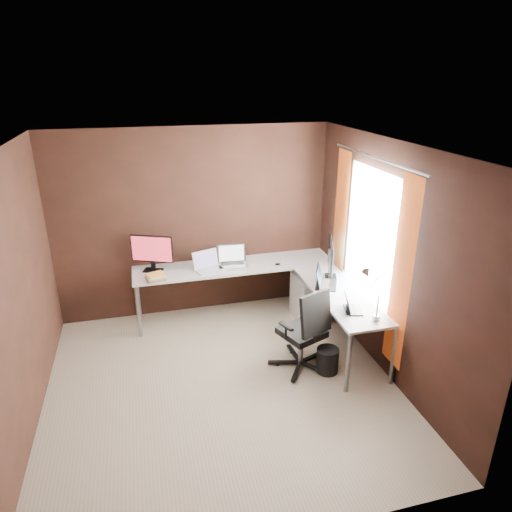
{
  "coord_description": "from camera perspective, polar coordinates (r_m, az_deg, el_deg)",
  "views": [
    {
      "loc": [
        -0.66,
        -3.94,
        3.1
      ],
      "look_at": [
        0.62,
        0.95,
        1.06
      ],
      "focal_mm": 32.0,
      "sensor_mm": 36.0,
      "label": 1
    }
  ],
  "objects": [
    {
      "name": "desk_lamp",
      "position": [
        4.76,
        14.12,
        -3.9
      ],
      "size": [
        0.18,
        0.21,
        0.55
      ],
      "rotation": [
        0.0,
        0.0,
        -0.15
      ],
      "color": "slate",
      "rests_on": "desk"
    },
    {
      "name": "mouse_corner",
      "position": [
        6.03,
        2.74,
        -1.02
      ],
      "size": [
        0.08,
        0.05,
        0.03
      ],
      "primitive_type": "ellipsoid",
      "rotation": [
        0.0,
        0.0,
        0.04
      ],
      "color": "black",
      "rests_on": "desk"
    },
    {
      "name": "laptop_white",
      "position": [
        5.93,
        -6.06,
        -1.17
      ],
      "size": [
        0.41,
        0.35,
        0.23
      ],
      "rotation": [
        0.0,
        0.0,
        0.33
      ],
      "color": "white",
      "rests_on": "desk"
    },
    {
      "name": "wastebasket",
      "position": [
        5.24,
        8.9,
        -12.74
      ],
      "size": [
        0.32,
        0.32,
        0.28
      ],
      "primitive_type": "cylinder",
      "rotation": [
        0.0,
        0.0,
        -0.36
      ],
      "color": "black",
      "rests_on": "ground"
    },
    {
      "name": "monitor_right",
      "position": [
        5.64,
        9.3,
        -0.2
      ],
      "size": [
        0.23,
        0.55,
        0.47
      ],
      "rotation": [
        0.0,
        0.0,
        1.21
      ],
      "color": "black",
      "rests_on": "desk"
    },
    {
      "name": "office_chair",
      "position": [
        5.19,
        5.94,
        -10.98
      ],
      "size": [
        0.55,
        0.59,
        0.99
      ],
      "rotation": [
        0.0,
        0.0,
        0.37
      ],
      "color": "black",
      "rests_on": "ground"
    },
    {
      "name": "drawer_pedestal",
      "position": [
        6.18,
        6.82,
        -5.14
      ],
      "size": [
        0.42,
        0.5,
        0.6
      ],
      "primitive_type": "cube",
      "color": "white",
      "rests_on": "ground"
    },
    {
      "name": "mouse_left",
      "position": [
        5.82,
        -11.49,
        -2.36
      ],
      "size": [
        0.09,
        0.07,
        0.03
      ],
      "primitive_type": "ellipsoid",
      "rotation": [
        0.0,
        0.0,
        0.3
      ],
      "color": "black",
      "rests_on": "desk"
    },
    {
      "name": "book_stack",
      "position": [
        5.74,
        -12.43,
        -2.56
      ],
      "size": [
        0.27,
        0.23,
        0.08
      ],
      "rotation": [
        0.0,
        0.0,
        0.25
      ],
      "color": "#9C6E54",
      "rests_on": "desk"
    },
    {
      "name": "desk",
      "position": [
        5.74,
        1.92,
        -2.98
      ],
      "size": [
        2.65,
        2.25,
        0.73
      ],
      "color": "white",
      "rests_on": "ground"
    },
    {
      "name": "laptop_silver",
      "position": [
        6.06,
        -3.0,
        -0.53
      ],
      "size": [
        0.4,
        0.3,
        0.25
      ],
      "rotation": [
        0.0,
        0.0,
        -0.08
      ],
      "color": "silver",
      "rests_on": "desk"
    },
    {
      "name": "monitor_left",
      "position": [
        5.92,
        -12.88,
        0.59
      ],
      "size": [
        0.51,
        0.26,
        0.47
      ],
      "rotation": [
        0.0,
        0.0,
        -0.41
      ],
      "color": "black",
      "rests_on": "desk"
    },
    {
      "name": "laptop_black_big",
      "position": [
        5.52,
        8.45,
        -3.15
      ],
      "size": [
        0.37,
        0.42,
        0.23
      ],
      "rotation": [
        0.0,
        0.0,
        1.11
      ],
      "color": "black",
      "rests_on": "desk"
    },
    {
      "name": "laptop_black_small",
      "position": [
        5.01,
        11.81,
        -6.28
      ],
      "size": [
        0.24,
        0.29,
        0.17
      ],
      "rotation": [
        0.0,
        0.0,
        1.28
      ],
      "color": "black",
      "rests_on": "desk"
    },
    {
      "name": "room",
      "position": [
        4.52,
        -0.6,
        -1.82
      ],
      "size": [
        3.6,
        3.6,
        2.5
      ],
      "color": "tan",
      "rests_on": "ground"
    }
  ]
}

